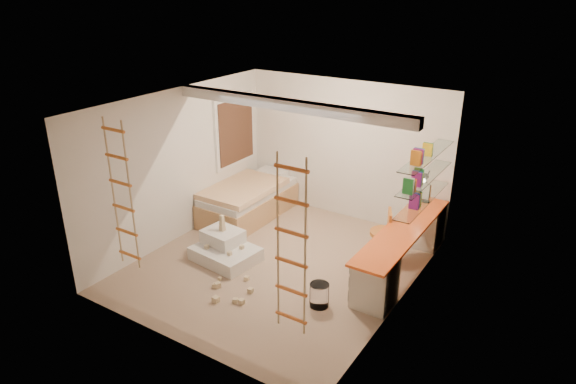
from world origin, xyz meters
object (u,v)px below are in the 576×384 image
Objects in this scene: desk at (402,248)px; swivel_chair at (384,243)px; bed at (249,200)px; play_platform at (225,249)px.

swivel_chair is (-0.35, 0.15, -0.08)m from desk.
bed is at bearing 173.51° from desk.
bed reaches higher than play_platform.
desk is at bearing -6.49° from bed.
desk reaches higher than play_platform.
play_platform is (0.65, -1.52, -0.16)m from bed.
desk is 2.81m from play_platform.
swivel_chair is at bearing 30.67° from play_platform.
bed is 2.30× the size of swivel_chair.
desk is 3.21× the size of swivel_chair.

